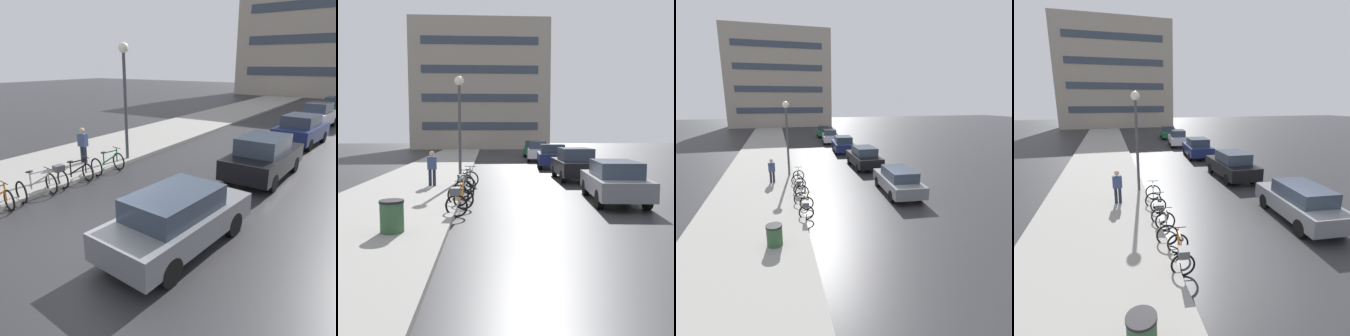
{
  "view_description": "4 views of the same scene",
  "coord_description": "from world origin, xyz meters",
  "views": [
    {
      "loc": [
        5.63,
        -5.08,
        4.28
      ],
      "look_at": [
        0.33,
        2.88,
        1.22
      ],
      "focal_mm": 35.0,
      "sensor_mm": 36.0,
      "label": 1
    },
    {
      "loc": [
        -2.64,
        -12.14,
        2.51
      ],
      "look_at": [
        -1.92,
        1.85,
        1.15
      ],
      "focal_mm": 40.0,
      "sensor_mm": 36.0,
      "label": 2
    },
    {
      "loc": [
        -4.57,
        -12.09,
        5.17
      ],
      "look_at": [
        -0.9,
        2.28,
        1.34
      ],
      "focal_mm": 28.0,
      "sensor_mm": 36.0,
      "label": 3
    },
    {
      "loc": [
        -5.22,
        -7.25,
        4.64
      ],
      "look_at": [
        -2.21,
        3.65,
        1.77
      ],
      "focal_mm": 28.0,
      "sensor_mm": 36.0,
      "label": 4
    }
  ],
  "objects": [
    {
      "name": "ground_plane",
      "position": [
        0.0,
        0.0,
        0.0
      ],
      "size": [
        140.0,
        140.0,
        0.0
      ],
      "primitive_type": "plane",
      "color": "#28282B"
    },
    {
      "name": "sidewalk_kerb",
      "position": [
        -6.0,
        10.0,
        0.07
      ],
      "size": [
        4.8,
        60.0,
        0.14
      ],
      "primitive_type": "cube",
      "color": "gray",
      "rests_on": "ground"
    },
    {
      "name": "bicycle_nearest",
      "position": [
        -3.49,
        -0.87,
        0.49
      ],
      "size": [
        0.82,
        1.47,
        0.96
      ],
      "color": "black",
      "rests_on": "ground"
    },
    {
      "name": "bicycle_second",
      "position": [
        -3.54,
        0.9,
        0.41
      ],
      "size": [
        0.89,
        1.2,
        1.01
      ],
      "color": "black",
      "rests_on": "ground"
    },
    {
      "name": "bicycle_third",
      "position": [
        -3.51,
        2.35,
        0.49
      ],
      "size": [
        0.82,
        1.44,
        0.98
      ],
      "color": "black",
      "rests_on": "ground"
    },
    {
      "name": "bicycle_farthest",
      "position": [
        -3.46,
        4.17,
        0.41
      ],
      "size": [
        0.91,
        1.28,
        0.99
      ],
      "color": "black",
      "rests_on": "ground"
    },
    {
      "name": "car_grey",
      "position": [
        1.91,
        0.91,
        0.77
      ],
      "size": [
        2.12,
        4.37,
        1.49
      ],
      "color": "slate",
      "rests_on": "ground"
    },
    {
      "name": "car_black",
      "position": [
        1.96,
        7.14,
        0.84
      ],
      "size": [
        1.99,
        4.44,
        1.67
      ],
      "color": "black",
      "rests_on": "ground"
    },
    {
      "name": "car_navy",
      "position": [
        1.9,
        13.68,
        0.83
      ],
      "size": [
        2.3,
        4.24,
        1.65
      ],
      "color": "navy",
      "rests_on": "ground"
    },
    {
      "name": "car_white",
      "position": [
        1.73,
        19.73,
        0.85
      ],
      "size": [
        2.14,
        3.91,
        1.72
      ],
      "color": "silver",
      "rests_on": "ground"
    },
    {
      "name": "car_green",
      "position": [
        1.99,
        25.86,
        0.8
      ],
      "size": [
        2.05,
        4.05,
        1.62
      ],
      "color": "#1E6038",
      "rests_on": "ground"
    },
    {
      "name": "pedestrian",
      "position": [
        -5.04,
        4.33,
        0.94
      ],
      "size": [
        0.42,
        0.28,
        1.67
      ],
      "color": "#1E2333",
      "rests_on": "ground"
    },
    {
      "name": "streetlamp",
      "position": [
        -3.93,
        5.93,
        3.58
      ],
      "size": [
        0.44,
        0.44,
        5.13
      ],
      "color": "#424247",
      "rests_on": "ground"
    },
    {
      "name": "trash_bin",
      "position": [
        -4.89,
        -3.32,
        0.46
      ],
      "size": [
        0.58,
        0.58,
        0.91
      ],
      "color": "#2D5133",
      "rests_on": "ground"
    },
    {
      "name": "building_facade_main",
      "position": [
        -3.52,
        46.08,
        9.22
      ],
      "size": [
        19.88,
        10.0,
        18.45
      ],
      "color": "#9E9384",
      "rests_on": "ground"
    }
  ]
}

